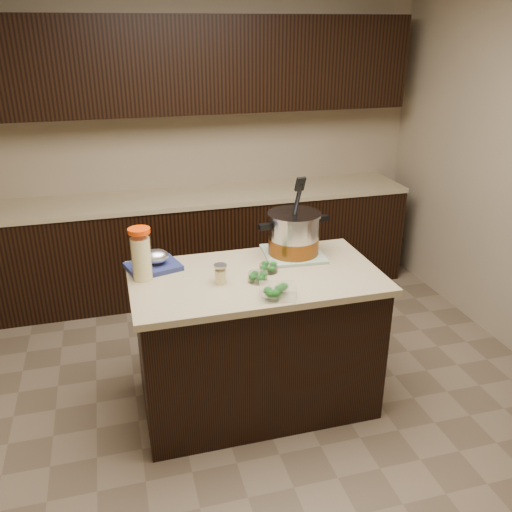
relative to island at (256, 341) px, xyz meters
The scene contains 12 objects.
ground_plane 0.45m from the island, ahead, with size 4.00×4.00×0.00m, color brown.
room_shell 1.26m from the island, ahead, with size 4.04×4.04×2.72m.
back_cabinets 1.81m from the island, 90.00° to the left, with size 3.60×0.63×2.33m.
island is the anchor object (origin of this frame).
dish_towel 0.59m from the island, 35.72° to the left, with size 0.36×0.36×0.02m, color #608F66.
stock_pot 0.69m from the island, 35.69° to the left, with size 0.47×0.37×0.48m.
lemonade_pitcher 0.88m from the island, 169.10° to the left, with size 0.16×0.16×0.30m.
mason_jar 0.55m from the island, 166.83° to the right, with size 0.10×0.10×0.12m.
broccoli_tub_left 0.48m from the island, 15.96° to the left, with size 0.11×0.11×0.05m.
broccoli_tub_right 0.48m from the island, 98.48° to the right, with size 0.12×0.12×0.05m.
broccoli_tub_rect 0.57m from the island, 83.37° to the right, with size 0.22×0.18×0.07m.
blue_tray 0.78m from the island, 156.43° to the left, with size 0.35×0.31×0.11m.
Camera 1 is at (-0.76, -2.76, 2.24)m, focal length 38.00 mm.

